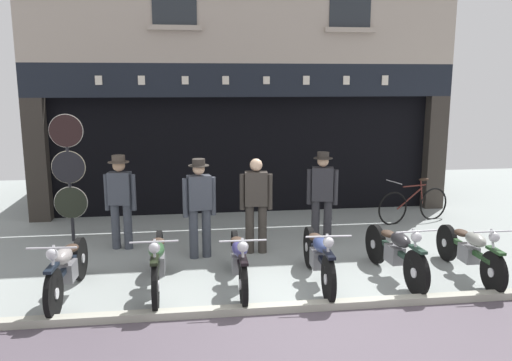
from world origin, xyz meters
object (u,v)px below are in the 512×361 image
object	(u,v)px
salesman_left	(120,197)
motorcycle_center_right	(395,251)
motorcycle_center	(319,256)
leaning_bicycle	(414,204)
motorcycle_right	(470,250)
tyre_sign_pole	(69,169)
salesman_right	(256,201)
motorcycle_center_left	(239,259)
motorcycle_far_left	(67,268)
motorcycle_left	(158,261)
shopkeeper_center	(199,204)
assistant_far_right	(322,193)
advert_board_near	(338,134)

from	to	relation	value
salesman_left	motorcycle_center_right	bearing A→B (deg)	164.72
motorcycle_center	leaning_bicycle	xyz separation A→B (m)	(2.85, 3.06, -0.05)
motorcycle_right	tyre_sign_pole	distance (m)	6.95
salesman_left	salesman_right	size ratio (longest dim) A/B	1.01
motorcycle_center_right	salesman_right	bearing A→B (deg)	-41.56
salesman_right	tyre_sign_pole	size ratio (longest dim) A/B	0.70
motorcycle_center_left	motorcycle_center	distance (m)	1.17
motorcycle_far_left	salesman_right	distance (m)	3.25
motorcycle_left	shopkeeper_center	distance (m)	1.57
motorcycle_center_left	salesman_left	world-z (taller)	salesman_left
motorcycle_center	motorcycle_right	bearing A→B (deg)	-177.66
salesman_left	shopkeeper_center	world-z (taller)	shopkeeper_center
motorcycle_center_right	tyre_sign_pole	xyz separation A→B (m)	(-5.21, 2.55, 0.95)
leaning_bicycle	assistant_far_right	bearing A→B (deg)	102.19
motorcycle_center_right	shopkeeper_center	world-z (taller)	shopkeeper_center
tyre_sign_pole	motorcycle_right	bearing A→B (deg)	-22.33
motorcycle_right	motorcycle_center	bearing A→B (deg)	0.39
motorcycle_left	motorcycle_center_left	xyz separation A→B (m)	(1.15, -0.04, -0.01)
motorcycle_far_left	motorcycle_center	distance (m)	3.54
motorcycle_left	motorcycle_center	bearing A→B (deg)	178.36
motorcycle_far_left	salesman_left	xyz separation A→B (m)	(0.49, 2.07, 0.52)
motorcycle_far_left	motorcycle_right	size ratio (longest dim) A/B	0.99
motorcycle_right	salesman_left	bearing A→B (deg)	-20.16
motorcycle_left	salesman_left	size ratio (longest dim) A/B	1.22
motorcycle_center_left	motorcycle_center_right	size ratio (longest dim) A/B	1.04
motorcycle_center_left	shopkeeper_center	xyz separation A→B (m)	(-0.52, 1.38, 0.52)
motorcycle_center	tyre_sign_pole	xyz separation A→B (m)	(-4.01, 2.60, 0.95)
motorcycle_left	assistant_far_right	distance (m)	3.43
motorcycle_left	salesman_left	xyz separation A→B (m)	(-0.73, 2.00, 0.50)
motorcycle_center_left	leaning_bicycle	bearing A→B (deg)	-142.17
motorcycle_far_left	motorcycle_right	xyz separation A→B (m)	(5.90, 0.00, -0.01)
tyre_sign_pole	motorcycle_center_right	bearing A→B (deg)	-26.04
motorcycle_far_left	assistant_far_right	world-z (taller)	assistant_far_right
assistant_far_right	leaning_bicycle	distance (m)	2.66
motorcycle_center_left	leaning_bicycle	size ratio (longest dim) A/B	1.18
advert_board_near	motorcycle_center_left	bearing A→B (deg)	-121.81
shopkeeper_center	tyre_sign_pole	xyz separation A→B (m)	(-2.32, 1.21, 0.44)
salesman_right	assistant_far_right	bearing A→B (deg)	-158.57
motorcycle_far_left	tyre_sign_pole	size ratio (longest dim) A/B	0.83
motorcycle_center_left	motorcycle_left	bearing A→B (deg)	-1.20
salesman_left	tyre_sign_pole	bearing A→B (deg)	-19.93
motorcycle_far_left	salesman_left	world-z (taller)	salesman_left
motorcycle_center	assistant_far_right	distance (m)	2.01
motorcycle_left	tyre_sign_pole	size ratio (longest dim) A/B	0.87
motorcycle_left	motorcycle_center	xyz separation A→B (m)	(2.32, -0.05, -0.00)
motorcycle_right	assistant_far_right	xyz separation A→B (m)	(-1.82, 1.89, 0.53)
motorcycle_left	leaning_bicycle	distance (m)	5.98
salesman_right	motorcycle_center_left	bearing A→B (deg)	78.63
shopkeeper_center	leaning_bicycle	world-z (taller)	shopkeeper_center
leaning_bicycle	motorcycle_center_right	bearing A→B (deg)	136.25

